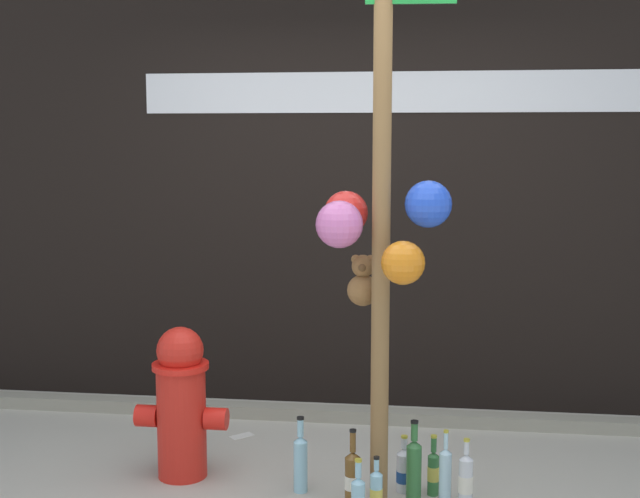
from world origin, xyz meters
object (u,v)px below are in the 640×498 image
Objects in this scene: bottle_4 at (445,476)px; bottle_8 at (466,483)px; bottle_5 at (404,470)px; memorial_post at (379,180)px; fire_hydrant at (181,402)px; bottle_1 at (414,469)px; bottle_6 at (353,479)px; bottle_3 at (433,471)px; bottle_7 at (301,461)px; bottle_2 at (376,494)px.

bottle_4 is 0.12m from bottle_8.
bottle_4 is 0.26m from bottle_5.
memorial_post reaches higher than fire_hydrant.
bottle_1 is at bearing 156.88° from bottle_8.
bottle_4 reaches higher than bottle_8.
bottle_3 is at bearing 28.82° from bottle_6.
bottle_8 is (0.09, -0.07, 0.00)m from bottle_4.
bottle_6 is at bearing -16.91° from fire_hydrant.
bottle_1 is (0.18, 0.09, -1.39)m from memorial_post.
fire_hydrant is 0.99m from bottle_6.
bottle_4 is at bearing 143.48° from bottle_8.
bottle_6 reaches higher than bottle_7.
memorial_post is 7.21× the size of bottle_7.
bottle_4 is at bearing 9.43° from memorial_post.
bottle_3 is at bearing 126.00° from bottle_8.
memorial_post is 1.41m from bottle_1.
memorial_post is 6.76× the size of bottle_1.
bottle_4 is (1.35, -0.20, -0.24)m from fire_hydrant.
bottle_5 is at bearing 141.63° from bottle_4.
bottle_1 is 1.11× the size of bottle_8.
memorial_post is 1.57m from fire_hydrant.
bottle_6 reaches higher than bottle_8.
bottle_1 reaches higher than bottle_3.
bottle_4 is 0.72m from bottle_7.
bottle_5 is 0.37m from bottle_8.
bottle_3 is 0.80× the size of bottle_7.
bottle_5 is (1.15, -0.05, -0.29)m from fire_hydrant.
bottle_5 is 0.74× the size of bottle_6.
bottle_6 is 0.53m from bottle_8.
bottle_4 is (0.15, -0.03, -0.02)m from bottle_1.
bottle_1 is 1.42× the size of bottle_5.
bottle_8 is at bearing -36.52° from bottle_4.
bottle_4 reaches higher than bottle_5.
bottle_2 is at bearing -129.33° from bottle_1.
bottle_5 is (-0.20, 0.16, -0.04)m from bottle_4.
memorial_post is at bearing -170.57° from bottle_4.
bottle_5 is at bearing 7.49° from bottle_7.
memorial_post is 1.45m from bottle_4.
bottle_6 is at bearing -179.56° from bottle_8.
fire_hydrant is 1.19m from bottle_5.
bottle_8 is (0.53, 0.00, 0.01)m from bottle_6.
bottle_2 is (1.03, -0.37, -0.27)m from fire_hydrant.
bottle_1 is at bearing 167.01° from bottle_4.
fire_hydrant reaches higher than bottle_4.
bottle_2 is 0.40m from bottle_3.
memorial_post is at bearing -153.31° from bottle_1.
bottle_4 is (0.32, 0.17, 0.03)m from bottle_2.
bottle_4 is 0.44m from bottle_6.
memorial_post is at bearing -14.18° from fire_hydrant.
bottle_3 reaches higher than bottle_2.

